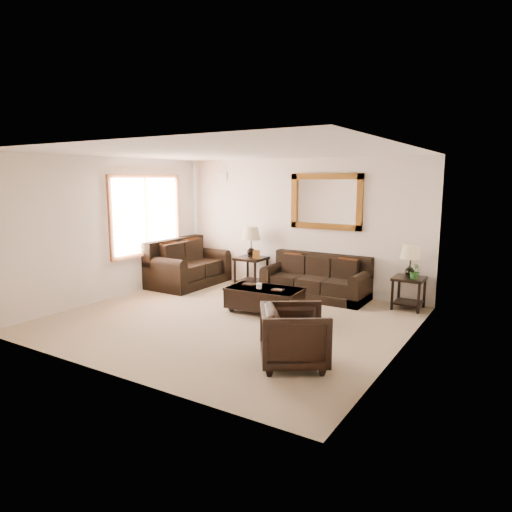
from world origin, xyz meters
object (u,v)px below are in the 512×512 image
Objects in this scene: end_table_right at (410,267)px; coffee_table at (264,297)px; armchair at (295,333)px; loveseat at (187,268)px; sofa at (316,282)px; end_table_left at (251,248)px.

coffee_table is (-2.07, -1.54, -0.49)m from end_table_right.
loveseat is at bearing 22.58° from armchair.
loveseat is at bearing -170.41° from sofa.
end_table_left is 1.58× the size of armchair.
armchair is at bearing -70.28° from sofa.
loveseat reaches higher than sofa.
end_table_left is (-1.55, 0.07, 0.55)m from sofa.
coffee_table is (1.22, -1.51, -0.58)m from end_table_left.
sofa reaches higher than coffee_table.
end_table_right reaches higher than loveseat.
armchair is at bearing -53.86° from coffee_table.
end_table_right is at bearing -82.79° from loveseat.
end_table_right reaches higher than coffee_table.
sofa is 1.80m from end_table_right.
sofa is 1.56× the size of end_table_left.
loveseat is 1.52m from end_table_left.
coffee_table is at bearing -110.52° from loveseat.
sofa is 2.47× the size of armchair.
armchair is at bearing -100.00° from end_table_right.
sofa is 2.92m from loveseat.
end_table_left is 3.29m from end_table_right.
armchair reaches higher than coffee_table.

